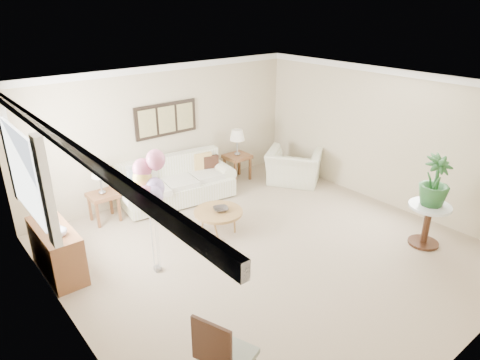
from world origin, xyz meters
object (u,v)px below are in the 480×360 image
(sofa, at_px, (176,184))
(accent_chair, at_px, (223,354))
(coffee_table, at_px, (218,213))
(balloon_cluster, at_px, (149,182))
(armchair, at_px, (294,167))

(sofa, xyz_separation_m, accent_chair, (-2.04, -4.22, 0.15))
(sofa, distance_m, coffee_table, 1.59)
(accent_chair, height_order, balloon_cluster, balloon_cluster)
(coffee_table, distance_m, balloon_cluster, 1.77)
(coffee_table, height_order, armchair, armchair)
(sofa, relative_size, accent_chair, 2.61)
(coffee_table, relative_size, armchair, 0.75)
(coffee_table, bearing_deg, accent_chair, -125.72)
(accent_chair, xyz_separation_m, balloon_cluster, (0.52, 2.32, 0.94))
(coffee_table, distance_m, accent_chair, 3.25)
(armchair, distance_m, accent_chair, 5.61)
(armchair, relative_size, balloon_cluster, 0.60)
(sofa, bearing_deg, armchair, -19.01)
(accent_chair, relative_size, balloon_cluster, 0.51)
(sofa, height_order, balloon_cluster, balloon_cluster)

